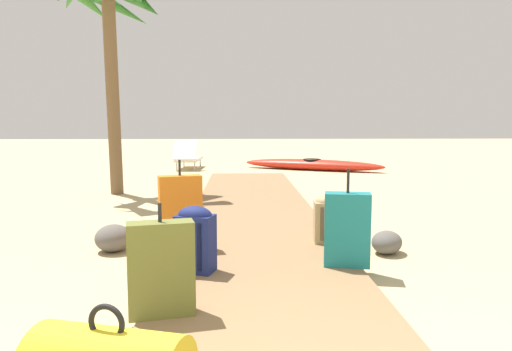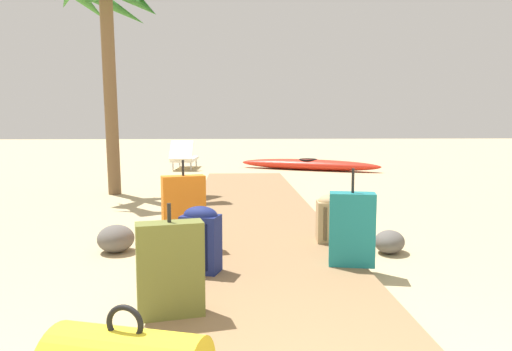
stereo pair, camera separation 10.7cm
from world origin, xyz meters
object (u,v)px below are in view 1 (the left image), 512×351
(suitcase_olive, at_px, (161,269))
(lounge_chair, at_px, (188,157))
(backpack_navy, at_px, (195,237))
(suitcase_orange, at_px, (180,212))
(kayak, at_px, (312,165))
(palm_tree_far_left, at_px, (110,9))
(backpack_tan, at_px, (328,217))
(suitcase_teal, at_px, (347,229))

(suitcase_olive, distance_m, lounge_chair, 10.34)
(suitcase_olive, bearing_deg, backpack_navy, 81.43)
(suitcase_orange, relative_size, kayak, 0.23)
(palm_tree_far_left, bearing_deg, suitcase_orange, -67.85)
(suitcase_olive, height_order, palm_tree_far_left, palm_tree_far_left)
(backpack_tan, xyz_separation_m, suitcase_teal, (0.01, -0.82, 0.06))
(suitcase_orange, distance_m, suitcase_teal, 1.61)
(suitcase_teal, height_order, suitcase_olive, suitcase_teal)
(backpack_tan, relative_size, suitcase_olive, 0.67)
(backpack_navy, bearing_deg, backpack_tan, 36.97)
(suitcase_teal, distance_m, palm_tree_far_left, 6.23)
(suitcase_teal, relative_size, lounge_chair, 0.53)
(suitcase_orange, height_order, kayak, suitcase_orange)
(suitcase_orange, xyz_separation_m, palm_tree_far_left, (-1.63, 3.99, 2.78))
(backpack_navy, height_order, suitcase_olive, suitcase_olive)
(backpack_tan, distance_m, backpack_navy, 1.58)
(backpack_navy, distance_m, suitcase_olive, 0.90)
(suitcase_teal, height_order, lounge_chair, suitcase_teal)
(suitcase_orange, bearing_deg, lounge_chair, 95.49)
(backpack_navy, relative_size, kayak, 0.15)
(backpack_navy, bearing_deg, suitcase_olive, -98.57)
(backpack_tan, height_order, kayak, backpack_tan)
(backpack_tan, xyz_separation_m, backpack_navy, (-1.26, -0.95, 0.03))
(suitcase_olive, bearing_deg, suitcase_orange, 92.56)
(kayak, bearing_deg, backpack_tan, -97.40)
(backpack_navy, height_order, palm_tree_far_left, palm_tree_far_left)
(suitcase_orange, distance_m, backpack_tan, 1.49)
(suitcase_orange, relative_size, lounge_chair, 0.55)
(backpack_tan, distance_m, kayak, 8.09)
(backpack_navy, bearing_deg, suitcase_teal, 5.79)
(suitcase_olive, relative_size, kayak, 0.19)
(backpack_navy, xyz_separation_m, suitcase_olive, (-0.13, -0.89, 0.02))
(backpack_navy, bearing_deg, kayak, 75.59)
(suitcase_orange, xyz_separation_m, suitcase_olive, (0.07, -1.63, -0.05))
(backpack_navy, distance_m, kayak, 9.27)
(suitcase_teal, relative_size, backpack_navy, 1.53)
(suitcase_orange, bearing_deg, suitcase_teal, -22.38)
(suitcase_orange, bearing_deg, suitcase_olive, -87.44)
(backpack_navy, relative_size, palm_tree_far_left, 0.14)
(suitcase_orange, distance_m, palm_tree_far_left, 5.13)
(backpack_tan, xyz_separation_m, kayak, (1.04, 8.02, -0.19))
(backpack_tan, bearing_deg, suitcase_olive, -127.18)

